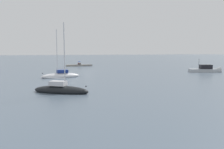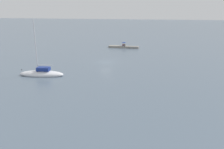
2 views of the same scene
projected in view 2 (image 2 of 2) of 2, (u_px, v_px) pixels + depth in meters
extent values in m
plane|color=slate|center=(106.00, 62.00, 50.32)|extent=(500.00, 500.00, 0.00)
cube|color=gray|center=(134.00, 47.00, 68.67)|extent=(3.10, 1.79, 0.59)
cube|color=gray|center=(124.00, 47.00, 69.40)|extent=(3.10, 1.79, 0.59)
cube|color=gray|center=(114.00, 46.00, 70.13)|extent=(3.10, 1.79, 0.59)
cube|color=#1E2333|center=(125.00, 46.00, 68.85)|extent=(0.43, 0.48, 0.16)
cube|color=brown|center=(125.00, 45.00, 69.07)|extent=(0.43, 0.29, 0.52)
sphere|color=tan|center=(125.00, 44.00, 68.97)|extent=(0.22, 0.22, 0.22)
cube|color=#1E2333|center=(123.00, 46.00, 69.13)|extent=(0.43, 0.48, 0.16)
cube|color=maroon|center=(123.00, 45.00, 69.34)|extent=(0.43, 0.29, 0.52)
sphere|color=tan|center=(123.00, 44.00, 69.24)|extent=(0.22, 0.22, 0.22)
cylinder|color=black|center=(124.00, 44.00, 69.16)|extent=(0.02, 0.02, 1.05)
cone|color=navy|center=(124.00, 42.00, 68.99)|extent=(1.42, 1.42, 0.25)
sphere|color=black|center=(124.00, 42.00, 68.95)|extent=(0.05, 0.05, 0.05)
ellipsoid|color=silver|center=(42.00, 74.00, 39.70)|extent=(8.19, 3.56, 1.36)
cube|color=navy|center=(43.00, 69.00, 39.40)|extent=(2.41, 1.71, 0.62)
cylinder|color=silver|center=(36.00, 45.00, 38.31)|extent=(0.14, 0.14, 8.95)
cylinder|color=silver|center=(45.00, 65.00, 39.17)|extent=(2.75, 0.57, 0.10)
sphere|color=black|center=(22.00, 70.00, 39.75)|extent=(0.18, 0.18, 0.18)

